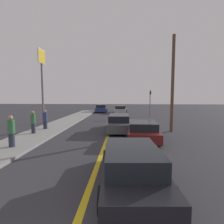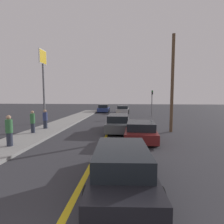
{
  "view_description": "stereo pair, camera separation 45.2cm",
  "coord_description": "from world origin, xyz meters",
  "px_view_note": "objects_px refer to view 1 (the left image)",
  "views": [
    {
      "loc": [
        0.99,
        -1.42,
        2.82
      ],
      "look_at": [
        0.06,
        14.65,
        1.35
      ],
      "focal_mm": 28.0,
      "sensor_mm": 36.0,
      "label": 1
    },
    {
      "loc": [
        1.44,
        -1.39,
        2.82
      ],
      "look_at": [
        0.06,
        14.65,
        1.35
      ],
      "focal_mm": 28.0,
      "sensor_mm": 36.0,
      "label": 2
    }
  ],
  "objects_px": {
    "pedestrian_far_standing": "(45,119)",
    "car_near_right_lane": "(132,166)",
    "pedestrian_mid_group": "(33,122)",
    "pedestrian_near_curb": "(11,131)",
    "traffic_light": "(150,100)",
    "car_oncoming_far": "(101,108)",
    "car_ahead_center": "(143,131)",
    "utility_pole": "(173,84)",
    "car_far_distant": "(119,123)",
    "car_parked_left_lot": "(121,109)",
    "roadside_sign": "(42,71)"
  },
  "relations": [
    {
      "from": "car_ahead_center",
      "to": "pedestrian_far_standing",
      "type": "xyz_separation_m",
      "value": [
        -7.58,
        2.64,
        0.35
      ]
    },
    {
      "from": "pedestrian_near_curb",
      "to": "car_far_distant",
      "type": "bearing_deg",
      "value": 44.61
    },
    {
      "from": "car_parked_left_lot",
      "to": "traffic_light",
      "type": "xyz_separation_m",
      "value": [
        4.09,
        -4.57,
        1.63
      ]
    },
    {
      "from": "car_near_right_lane",
      "to": "pedestrian_mid_group",
      "type": "height_order",
      "value": "pedestrian_mid_group"
    },
    {
      "from": "pedestrian_near_curb",
      "to": "pedestrian_far_standing",
      "type": "height_order",
      "value": "pedestrian_near_curb"
    },
    {
      "from": "car_parked_left_lot",
      "to": "car_oncoming_far",
      "type": "height_order",
      "value": "car_oncoming_far"
    },
    {
      "from": "pedestrian_mid_group",
      "to": "pedestrian_far_standing",
      "type": "distance_m",
      "value": 1.76
    },
    {
      "from": "car_near_right_lane",
      "to": "car_far_distant",
      "type": "distance_m",
      "value": 8.85
    },
    {
      "from": "car_far_distant",
      "to": "pedestrian_mid_group",
      "type": "relative_size",
      "value": 2.95
    },
    {
      "from": "car_near_right_lane",
      "to": "car_parked_left_lot",
      "type": "distance_m",
      "value": 23.67
    },
    {
      "from": "car_far_distant",
      "to": "pedestrian_far_standing",
      "type": "distance_m",
      "value": 6.03
    },
    {
      "from": "car_near_right_lane",
      "to": "pedestrian_near_curb",
      "type": "height_order",
      "value": "pedestrian_near_curb"
    },
    {
      "from": "car_ahead_center",
      "to": "car_far_distant",
      "type": "distance_m",
      "value": 3.4
    },
    {
      "from": "roadside_sign",
      "to": "car_ahead_center",
      "type": "bearing_deg",
      "value": -33.84
    },
    {
      "from": "car_ahead_center",
      "to": "utility_pole",
      "type": "bearing_deg",
      "value": 49.97
    },
    {
      "from": "car_oncoming_far",
      "to": "utility_pole",
      "type": "height_order",
      "value": "utility_pole"
    },
    {
      "from": "roadside_sign",
      "to": "traffic_light",
      "type": "bearing_deg",
      "value": 30.2
    },
    {
      "from": "utility_pole",
      "to": "traffic_light",
      "type": "bearing_deg",
      "value": 90.32
    },
    {
      "from": "roadside_sign",
      "to": "car_parked_left_lot",
      "type": "bearing_deg",
      "value": 55.67
    },
    {
      "from": "car_near_right_lane",
      "to": "roadside_sign",
      "type": "distance_m",
      "value": 15.5
    },
    {
      "from": "utility_pole",
      "to": "car_far_distant",
      "type": "bearing_deg",
      "value": 177.71
    },
    {
      "from": "car_oncoming_far",
      "to": "car_far_distant",
      "type": "bearing_deg",
      "value": -79.9
    },
    {
      "from": "car_far_distant",
      "to": "pedestrian_near_curb",
      "type": "xyz_separation_m",
      "value": [
        -5.54,
        -5.47,
        0.34
      ]
    },
    {
      "from": "car_parked_left_lot",
      "to": "utility_pole",
      "type": "relative_size",
      "value": 0.54
    },
    {
      "from": "roadside_sign",
      "to": "utility_pole",
      "type": "xyz_separation_m",
      "value": [
        12.02,
        -3.47,
        -1.6
      ]
    },
    {
      "from": "traffic_light",
      "to": "car_oncoming_far",
      "type": "bearing_deg",
      "value": 141.06
    },
    {
      "from": "car_parked_left_lot",
      "to": "pedestrian_far_standing",
      "type": "height_order",
      "value": "pedestrian_far_standing"
    },
    {
      "from": "car_oncoming_far",
      "to": "pedestrian_mid_group",
      "type": "distance_m",
      "value": 18.66
    },
    {
      "from": "pedestrian_mid_group",
      "to": "traffic_light",
      "type": "relative_size",
      "value": 0.45
    },
    {
      "from": "car_near_right_lane",
      "to": "car_parked_left_lot",
      "type": "xyz_separation_m",
      "value": [
        -0.53,
        23.67,
        -0.02
      ]
    },
    {
      "from": "car_ahead_center",
      "to": "utility_pole",
      "type": "height_order",
      "value": "utility_pole"
    },
    {
      "from": "car_far_distant",
      "to": "car_parked_left_lot",
      "type": "bearing_deg",
      "value": 89.88
    },
    {
      "from": "car_near_right_lane",
      "to": "car_ahead_center",
      "type": "relative_size",
      "value": 1.16
    },
    {
      "from": "utility_pole",
      "to": "car_ahead_center",
      "type": "bearing_deg",
      "value": -132.35
    },
    {
      "from": "car_near_right_lane",
      "to": "pedestrian_near_curb",
      "type": "relative_size",
      "value": 2.78
    },
    {
      "from": "pedestrian_far_standing",
      "to": "utility_pole",
      "type": "height_order",
      "value": "utility_pole"
    },
    {
      "from": "car_far_distant",
      "to": "car_ahead_center",
      "type": "bearing_deg",
      "value": -62.59
    },
    {
      "from": "car_ahead_center",
      "to": "car_near_right_lane",
      "type": "bearing_deg",
      "value": -97.6
    },
    {
      "from": "car_far_distant",
      "to": "car_oncoming_far",
      "type": "bearing_deg",
      "value": 101.67
    },
    {
      "from": "traffic_light",
      "to": "pedestrian_near_curb",
      "type": "bearing_deg",
      "value": -121.53
    },
    {
      "from": "pedestrian_mid_group",
      "to": "utility_pole",
      "type": "relative_size",
      "value": 0.22
    },
    {
      "from": "car_parked_left_lot",
      "to": "car_oncoming_far",
      "type": "xyz_separation_m",
      "value": [
        -3.4,
        1.49,
        0.04
      ]
    },
    {
      "from": "car_near_right_lane",
      "to": "car_oncoming_far",
      "type": "relative_size",
      "value": 1.07
    },
    {
      "from": "pedestrian_far_standing",
      "to": "car_near_right_lane",
      "type": "bearing_deg",
      "value": -52.18
    },
    {
      "from": "roadside_sign",
      "to": "utility_pole",
      "type": "distance_m",
      "value": 12.61
    },
    {
      "from": "car_near_right_lane",
      "to": "car_oncoming_far",
      "type": "height_order",
      "value": "car_oncoming_far"
    },
    {
      "from": "car_near_right_lane",
      "to": "roadside_sign",
      "type": "relative_size",
      "value": 0.61
    },
    {
      "from": "car_ahead_center",
      "to": "pedestrian_mid_group",
      "type": "distance_m",
      "value": 7.73
    },
    {
      "from": "car_ahead_center",
      "to": "traffic_light",
      "type": "relative_size",
      "value": 1.1
    },
    {
      "from": "car_ahead_center",
      "to": "car_oncoming_far",
      "type": "bearing_deg",
      "value": 106.69
    }
  ]
}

